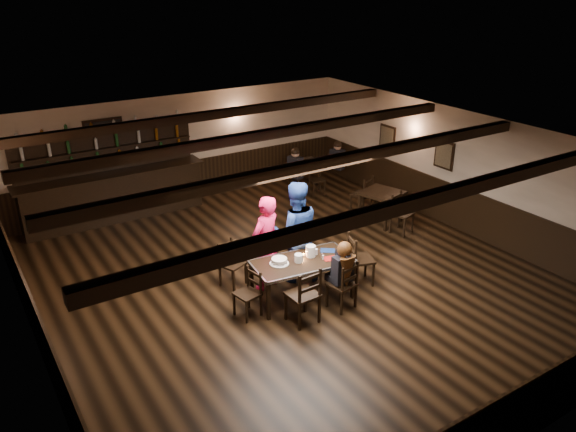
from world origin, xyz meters
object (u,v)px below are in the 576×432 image
dining_table (302,264)px  cake (279,261)px  man_blue (295,231)px  woman_pink (266,243)px  chair_near_left (306,292)px  bar_counter (113,189)px  chair_near_right (345,282)px

dining_table → cake: bearing=162.7°
man_blue → cake: 0.91m
woman_pink → man_blue: size_ratio=0.92×
dining_table → woman_pink: (-0.34, 0.70, 0.22)m
chair_near_left → bar_counter: bearing=102.3°
cake → bar_counter: 5.44m
dining_table → chair_near_left: size_ratio=1.82×
dining_table → bar_counter: bar_counter is taller
chair_near_left → dining_table: bearing=60.1°
dining_table → man_blue: man_blue is taller
bar_counter → woman_pink: bearing=-73.5°
woman_pink → man_blue: man_blue is taller
man_blue → cake: size_ratio=5.77×
dining_table → bar_counter: size_ratio=0.43×
man_blue → dining_table: bearing=87.5°
chair_near_left → woman_pink: size_ratio=0.57×
woman_pink → cake: woman_pink is taller
woman_pink → man_blue: 0.63m
chair_near_right → cake: size_ratio=2.68×
dining_table → cake: cake is taller
woman_pink → chair_near_right: bearing=99.3°
chair_near_right → bar_counter: bearing=109.4°
chair_near_right → woman_pink: 1.63m
chair_near_left → man_blue: 1.60m
chair_near_left → cake: size_ratio=3.02×
chair_near_right → bar_counter: size_ratio=0.21×
chair_near_left → chair_near_right: size_ratio=1.13×
woman_pink → cake: 0.58m
cake → man_blue: bearing=38.9°
woman_pink → bar_counter: 4.91m
chair_near_right → woman_pink: woman_pink is taller
cake → bar_counter: size_ratio=0.08×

